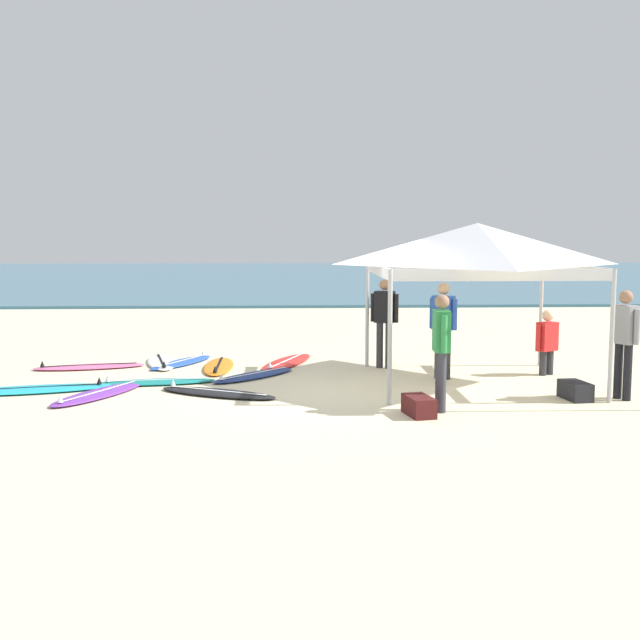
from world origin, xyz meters
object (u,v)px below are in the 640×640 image
(surfboard_blue, at_px, (182,362))
(person_red, at_px, (547,339))
(surfboard_red, at_px, (287,362))
(gear_bag_near_tent, at_px, (419,406))
(surfboard_pink, at_px, (89,367))
(surfboard_white, at_px, (161,362))
(person_grey, at_px, (624,337))
(person_blue, at_px, (443,324))
(surfboard_cyan, at_px, (32,389))
(person_green, at_px, (441,344))
(gear_bag_by_pole, at_px, (575,391))
(surfboard_black, at_px, (217,393))
(surfboard_navy, at_px, (254,375))
(surfboard_teal, at_px, (156,382))
(surfboard_purple, at_px, (99,394))
(surfboard_orange, at_px, (219,366))
(canopy_tent, at_px, (477,244))
(person_black, at_px, (384,317))

(surfboard_blue, xyz_separation_m, person_red, (6.81, -1.47, 0.62))
(surfboard_red, distance_m, gear_bag_near_tent, 4.88)
(surfboard_pink, xyz_separation_m, surfboard_blue, (1.71, 0.43, 0.00))
(person_red, bearing_deg, gear_bag_near_tent, -132.64)
(surfboard_white, xyz_separation_m, person_grey, (7.72, -3.62, 0.95))
(person_blue, bearing_deg, surfboard_cyan, -172.93)
(person_green, distance_m, gear_bag_by_pole, 2.52)
(surfboard_black, bearing_deg, surfboard_pink, 136.06)
(surfboard_navy, relative_size, person_blue, 1.04)
(surfboard_teal, height_order, person_blue, person_blue)
(surfboard_purple, bearing_deg, surfboard_orange, 55.98)
(surfboard_purple, relative_size, person_blue, 1.28)
(person_green, height_order, gear_bag_near_tent, person_green)
(person_green, bearing_deg, surfboard_blue, 135.15)
(person_green, xyz_separation_m, gear_bag_by_pole, (2.26, 0.72, -0.85))
(canopy_tent, bearing_deg, surfboard_cyan, -176.35)
(person_green, height_order, person_red, person_green)
(surfboard_red, bearing_deg, surfboard_orange, -161.67)
(surfboard_blue, bearing_deg, person_red, -12.15)
(surfboard_red, distance_m, person_green, 4.88)
(surfboard_teal, bearing_deg, surfboard_pink, 133.92)
(surfboard_purple, relative_size, person_green, 1.28)
(person_green, bearing_deg, surfboard_cyan, 165.28)
(canopy_tent, distance_m, person_blue, 1.53)
(person_green, height_order, person_black, same)
(surfboard_navy, height_order, surfboard_red, same)
(surfboard_black, height_order, person_red, person_red)
(surfboard_pink, xyz_separation_m, gear_bag_near_tent, (5.67, -4.14, 0.10))
(surfboard_pink, height_order, person_grey, person_grey)
(surfboard_teal, xyz_separation_m, surfboard_orange, (0.94, 1.54, -0.00))
(canopy_tent, xyz_separation_m, person_red, (1.49, 0.67, -1.73))
(surfboard_navy, bearing_deg, gear_bag_near_tent, -51.18)
(surfboard_orange, bearing_deg, surfboard_cyan, -143.50)
(surfboard_pink, bearing_deg, person_blue, -11.38)
(surfboard_orange, relative_size, person_blue, 1.20)
(surfboard_white, height_order, person_grey, person_grey)
(surfboard_navy, xyz_separation_m, person_black, (2.46, 0.87, 0.95))
(surfboard_white, height_order, gear_bag_by_pole, gear_bag_by_pole)
(surfboard_purple, distance_m, person_green, 5.48)
(person_green, bearing_deg, gear_bag_near_tent, -142.93)
(surfboard_cyan, xyz_separation_m, surfboard_blue, (2.09, 2.61, 0.00))
(person_red, bearing_deg, surfboard_teal, -175.34)
(surfboard_pink, relative_size, person_black, 1.26)
(surfboard_black, bearing_deg, person_grey, -5.41)
(canopy_tent, bearing_deg, gear_bag_by_pole, -48.90)
(surfboard_pink, distance_m, person_blue, 6.76)
(canopy_tent, xyz_separation_m, surfboard_pink, (-7.03, 1.71, -2.35))
(canopy_tent, distance_m, surfboard_white, 6.56)
(canopy_tent, height_order, surfboard_cyan, canopy_tent)
(person_grey, bearing_deg, person_black, 138.40)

